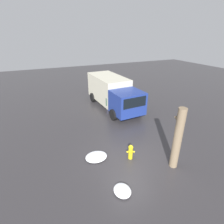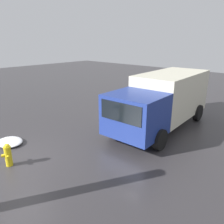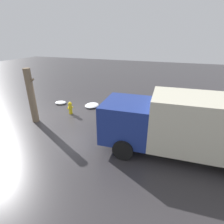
{
  "view_description": "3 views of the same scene",
  "coord_description": "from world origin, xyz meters",
  "px_view_note": "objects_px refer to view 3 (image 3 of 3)",
  "views": [
    {
      "loc": [
        -6.69,
        4.07,
        6.36
      ],
      "look_at": [
        3.77,
        -0.56,
        1.15
      ],
      "focal_mm": 28.0,
      "sensor_mm": 36.0,
      "label": 1
    },
    {
      "loc": [
        -2.61,
        -7.46,
        4.37
      ],
      "look_at": [
        4.27,
        -1.17,
        1.27
      ],
      "focal_mm": 35.0,
      "sensor_mm": 36.0,
      "label": 2
    },
    {
      "loc": [
        6.47,
        -9.37,
        4.88
      ],
      "look_at": [
        3.25,
        -0.61,
        0.85
      ],
      "focal_mm": 28.0,
      "sensor_mm": 36.0,
      "label": 3
    }
  ],
  "objects_px": {
    "tree_trunk": "(31,96)",
    "delivery_truck": "(186,124)",
    "fire_hydrant": "(70,108)",
    "pedestrian": "(158,123)"
  },
  "relations": [
    {
      "from": "tree_trunk",
      "to": "delivery_truck",
      "type": "distance_m",
      "value": 8.58
    },
    {
      "from": "delivery_truck",
      "to": "tree_trunk",
      "type": "bearing_deg",
      "value": 84.71
    },
    {
      "from": "tree_trunk",
      "to": "delivery_truck",
      "type": "xyz_separation_m",
      "value": [
        8.57,
        -0.35,
        -0.16
      ]
    },
    {
      "from": "fire_hydrant",
      "to": "tree_trunk",
      "type": "height_order",
      "value": "tree_trunk"
    },
    {
      "from": "tree_trunk",
      "to": "pedestrian",
      "type": "relative_size",
      "value": 2.03
    },
    {
      "from": "tree_trunk",
      "to": "delivery_truck",
      "type": "height_order",
      "value": "tree_trunk"
    },
    {
      "from": "fire_hydrant",
      "to": "delivery_truck",
      "type": "bearing_deg",
      "value": -173.82
    },
    {
      "from": "fire_hydrant",
      "to": "delivery_truck",
      "type": "relative_size",
      "value": 0.12
    },
    {
      "from": "tree_trunk",
      "to": "pedestrian",
      "type": "distance_m",
      "value": 7.43
    },
    {
      "from": "fire_hydrant",
      "to": "delivery_truck",
      "type": "xyz_separation_m",
      "value": [
        7.15,
        -2.11,
        1.05
      ]
    }
  ]
}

